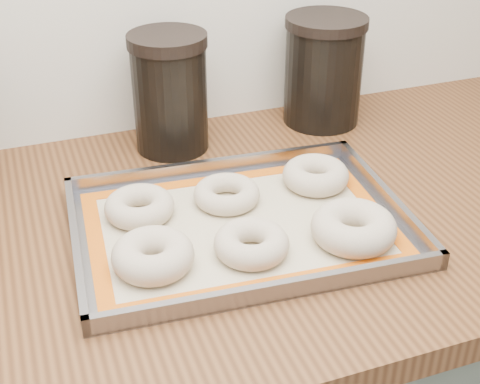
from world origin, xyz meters
name	(u,v)px	position (x,y,z in m)	size (l,w,h in m)	color
countertop	(249,221)	(0.00, 1.68, 0.88)	(3.06, 0.68, 0.04)	brown
baking_tray	(240,224)	(-0.03, 1.63, 0.91)	(0.48, 0.36, 0.03)	gray
baking_mat	(240,226)	(-0.03, 1.63, 0.90)	(0.44, 0.32, 0.00)	#C6B793
bagel_front_left	(153,255)	(-0.17, 1.58, 0.92)	(0.11, 0.11, 0.04)	beige
bagel_front_mid	(252,243)	(-0.04, 1.57, 0.92)	(0.10, 0.10, 0.03)	beige
bagel_front_right	(354,227)	(0.10, 1.55, 0.93)	(0.12, 0.12, 0.04)	beige
bagel_back_left	(139,207)	(-0.16, 1.70, 0.92)	(0.10, 0.10, 0.03)	beige
bagel_back_mid	(227,194)	(-0.03, 1.70, 0.92)	(0.10, 0.10, 0.03)	beige
bagel_back_right	(316,175)	(0.12, 1.70, 0.92)	(0.10, 0.10, 0.04)	beige
canister_mid	(170,92)	(-0.05, 1.91, 1.00)	(0.13, 0.13, 0.20)	black
canister_right	(324,70)	(0.23, 1.92, 1.00)	(0.14, 0.14, 0.20)	black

